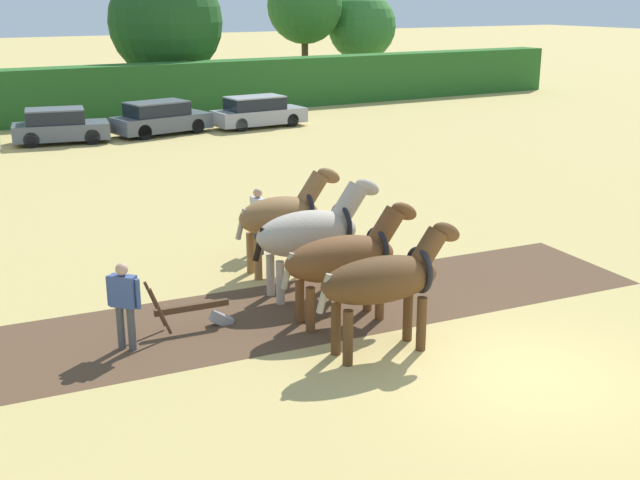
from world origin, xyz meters
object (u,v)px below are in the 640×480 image
object	(u,v)px
tree_center	(166,22)
plow	(199,313)
draft_horse_trail_right	(284,215)
parked_car_center_left	(59,127)
parked_car_center_right	(258,112)
tree_center_right	(305,6)
tree_right	(362,26)
draft_horse_trail_left	(312,232)
draft_horse_lead_right	(346,257)
farmer_at_plow	(124,300)
draft_horse_lead_left	(386,280)
farmer_beside_team	(258,216)
parked_car_center	(161,118)

from	to	relation	value
tree_center	plow	distance (m)	33.26
plow	draft_horse_trail_right	bearing A→B (deg)	40.98
parked_car_center_left	parked_car_center_right	size ratio (longest dim) A/B	0.93
tree_center_right	tree_right	distance (m)	4.47
tree_center	plow	world-z (taller)	tree_center
draft_horse_trail_left	plow	distance (m)	3.05
parked_car_center_right	draft_horse_trail_right	bearing A→B (deg)	-116.41
draft_horse_lead_right	farmer_at_plow	xyz separation A→B (m)	(-4.15, 0.77, -0.34)
tree_right	parked_car_center_left	size ratio (longest dim) A/B	1.51
tree_center_right	parked_car_center_left	world-z (taller)	tree_center_right
draft_horse_lead_left	draft_horse_trail_right	world-z (taller)	draft_horse_trail_right
draft_horse_trail_right	farmer_at_plow	xyz separation A→B (m)	(-4.43, -2.39, -0.41)
tree_center	farmer_beside_team	bearing A→B (deg)	-105.11
tree_center	farmer_beside_team	size ratio (longest dim) A/B	4.76
tree_center	draft_horse_trail_right	xyz separation A→B (m)	(-7.53, -29.13, -3.32)
tree_center	draft_horse_lead_left	distance (m)	34.96
draft_horse_lead_left	parked_car_center_left	world-z (taller)	draft_horse_lead_left
draft_horse_lead_left	parked_car_center	bearing A→B (deg)	85.30
draft_horse_trail_left	farmer_beside_team	bearing A→B (deg)	91.15
draft_horse_trail_left	parked_car_center_right	world-z (taller)	draft_horse_trail_left
draft_horse_trail_left	tree_right	bearing A→B (deg)	61.11
farmer_beside_team	plow	bearing A→B (deg)	-131.96
farmer_beside_team	parked_car_center_right	xyz separation A→B (m)	(8.50, 17.93, -0.24)
parked_car_center_left	plow	bearing A→B (deg)	-84.72
tree_center_right	draft_horse_trail_right	world-z (taller)	tree_center_right
plow	farmer_at_plow	world-z (taller)	farmer_at_plow
tree_center_right	draft_horse_lead_left	xyz separation A→B (m)	(-18.27, -36.49, -4.07)
draft_horse_lead_right	parked_car_center	distance (m)	23.29
tree_center_right	draft_horse_lead_right	bearing A→B (deg)	-117.44
tree_center	tree_center_right	bearing A→B (deg)	14.18
farmer_beside_team	draft_horse_trail_right	bearing A→B (deg)	-95.22
tree_center	tree_right	world-z (taller)	tree_center
plow	farmer_at_plow	distance (m)	1.64
farmer_beside_team	farmer_at_plow	bearing A→B (deg)	-141.43
tree_center	tree_center_right	size ratio (longest dim) A/B	1.00
tree_center	farmer_beside_team	xyz separation A→B (m)	(-7.45, -27.60, -3.72)
draft_horse_lead_left	farmer_at_plow	world-z (taller)	draft_horse_lead_left
draft_horse_lead_right	draft_horse_trail_left	world-z (taller)	draft_horse_trail_left
draft_horse_lead_right	parked_car_center_right	distance (m)	24.31
draft_horse_lead_left	parked_car_center	size ratio (longest dim) A/B	0.62
tree_center_right	parked_car_center_left	distance (m)	22.64
draft_horse_trail_left	draft_horse_trail_right	bearing A→B (deg)	90.04
draft_horse_lead_left	draft_horse_trail_left	bearing A→B (deg)	89.88
tree_center_right	parked_car_center_right	size ratio (longest dim) A/B	1.74
tree_center_right	farmer_at_plow	world-z (taller)	tree_center_right
farmer_beside_team	parked_car_center_left	distance (m)	18.20
draft_horse_trail_right	plow	distance (m)	3.78
parked_car_center	draft_horse_trail_left	bearing A→B (deg)	-111.05
draft_horse_lead_right	farmer_beside_team	bearing A→B (deg)	90.74
tree_right	parked_car_center_right	size ratio (longest dim) A/B	1.41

